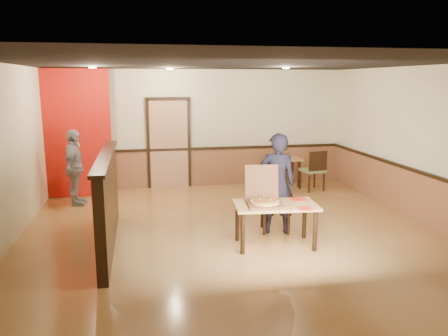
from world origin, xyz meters
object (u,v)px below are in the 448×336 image
Objects in this scene: main_table at (275,210)px; diner at (277,184)px; condiment at (288,156)px; diner_chair at (275,200)px; passerby at (75,168)px; pizza_box at (264,200)px; side_chair_right at (314,169)px; side_table at (286,165)px; side_chair_left at (276,172)px.

diner is at bearing 75.62° from main_table.
main_table is 3.95m from condiment.
passerby reaches higher than diner_chair.
main_table is at bearing -0.78° from pizza_box.
side_chair_right is at bearing -113.05° from diner.
condiment is at bearing 72.82° from main_table.
diner_chair reaches higher than side_chair_right.
condiment is (0.00, -0.12, 0.24)m from side_table.
diner reaches higher than main_table.
passerby reaches higher than condiment.
condiment is at bearing -89.30° from side_table.
side_chair_right is 1.39× the size of side_table.
pizza_box reaches higher than side_table.
passerby is (-5.29, -0.17, 0.26)m from side_chair_right.
side_table is at bearing 77.06° from diner_chair.
side_chair_left is at bearing 81.15° from diner_chair.
passerby is at bearing 143.15° from main_table.
pizza_box reaches higher than diner_chair.
pizza_box is (-2.12, -3.13, 0.22)m from side_chair_right.
pizza_box is (-0.18, 0.02, 0.18)m from main_table.
side_chair_right is 0.77m from side_table.
diner is 11.43× the size of condiment.
main_table is 8.85× the size of condiment.
diner reaches higher than side_chair_right.
side_chair_left is 0.53× the size of diner.
main_table is 0.84× the size of passerby.
side_chair_left reaches higher than side_table.
side_chair_left is at bearing -10.25° from side_chair_right.
main_table is at bearing -97.32° from diner_chair.
diner_chair is 3.20m from condiment.
diner_chair is at bearing -112.47° from side_table.
diner_chair reaches higher than side_table.
side_table is 4.11m from pizza_box.
side_chair_right is at bearing 63.28° from main_table.
diner reaches higher than pizza_box.
side_table is 4.65× the size of condiment.
diner reaches higher than side_table.
side_chair_right is 0.57× the size of diner.
passerby is 4.87m from condiment.
diner is (-1.28, -3.21, 0.33)m from side_table.
passerby is 2.32× the size of pizza_box.
side_chair_left is 0.92m from side_chair_right.
diner_chair is 2.98m from side_chair_right.
side_table is at bearing 73.49° from main_table.
diner is at bearing -112.61° from condiment.
pizza_box is (-1.21, -3.14, 0.25)m from side_chair_left.
pizza_box is at bearing -113.85° from side_table.
diner_chair is 1.42× the size of side_table.
diner is 0.67m from pizza_box.
side_table is at bearing -63.32° from side_chair_right.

